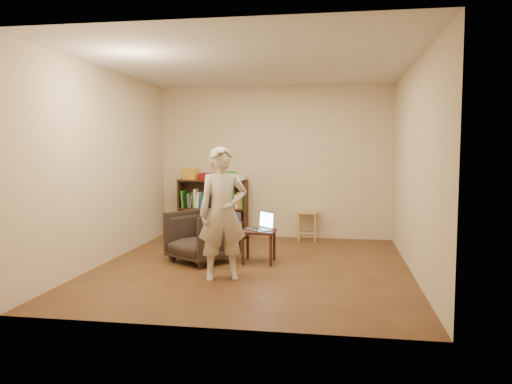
% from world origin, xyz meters
% --- Properties ---
extents(floor, '(4.50, 4.50, 0.00)m').
position_xyz_m(floor, '(0.00, 0.00, 0.00)').
color(floor, '#482617').
rests_on(floor, ground).
extents(ceiling, '(4.50, 4.50, 0.00)m').
position_xyz_m(ceiling, '(0.00, 0.00, 2.60)').
color(ceiling, silver).
rests_on(ceiling, wall_back).
extents(wall_back, '(4.00, 0.00, 4.00)m').
position_xyz_m(wall_back, '(0.00, 2.25, 1.30)').
color(wall_back, beige).
rests_on(wall_back, floor).
extents(wall_left, '(0.00, 4.50, 4.50)m').
position_xyz_m(wall_left, '(-2.00, 0.00, 1.30)').
color(wall_left, beige).
rests_on(wall_left, floor).
extents(wall_right, '(0.00, 4.50, 4.50)m').
position_xyz_m(wall_right, '(2.00, 0.00, 1.30)').
color(wall_right, beige).
rests_on(wall_right, floor).
extents(bookshelf, '(1.20, 0.30, 1.00)m').
position_xyz_m(bookshelf, '(-1.05, 2.09, 0.44)').
color(bookshelf, black).
rests_on(bookshelf, floor).
extents(box_yellow, '(0.27, 0.22, 0.19)m').
position_xyz_m(box_yellow, '(-1.45, 2.08, 1.10)').
color(box_yellow, gold).
rests_on(box_yellow, bookshelf).
extents(red_cloth, '(0.36, 0.29, 0.11)m').
position_xyz_m(red_cloth, '(-1.11, 2.10, 1.06)').
color(red_cloth, maroon).
rests_on(red_cloth, bookshelf).
extents(box_green, '(0.15, 0.15, 0.14)m').
position_xyz_m(box_green, '(-0.73, 2.08, 1.07)').
color(box_green, '#277820').
rests_on(box_green, bookshelf).
extents(box_white, '(0.12, 0.12, 0.08)m').
position_xyz_m(box_white, '(-0.55, 2.10, 1.04)').
color(box_white, white).
rests_on(box_white, bookshelf).
extents(stool, '(0.34, 0.34, 0.50)m').
position_xyz_m(stool, '(0.59, 2.03, 0.40)').
color(stool, tan).
rests_on(stool, floor).
extents(armchair, '(1.05, 1.05, 0.70)m').
position_xyz_m(armchair, '(-0.74, 0.19, 0.35)').
color(armchair, '#2A221C').
rests_on(armchair, floor).
extents(side_table, '(0.43, 0.43, 0.44)m').
position_xyz_m(side_table, '(0.04, 0.28, 0.37)').
color(side_table, black).
rests_on(side_table, floor).
extents(laptop, '(0.41, 0.41, 0.25)m').
position_xyz_m(laptop, '(0.08, 0.30, 0.50)').
color(laptop, '#B5B5BA').
rests_on(laptop, side_table).
extents(person, '(0.67, 0.55, 1.56)m').
position_xyz_m(person, '(-0.25, -0.65, 0.78)').
color(person, beige).
rests_on(person, floor).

